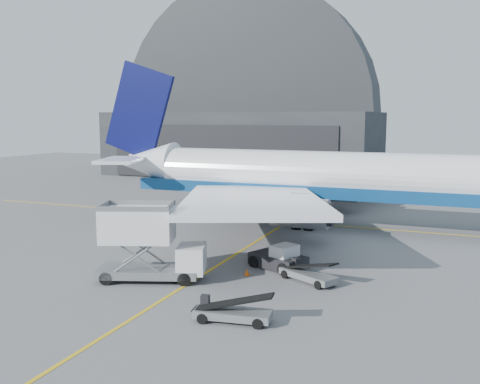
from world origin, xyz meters
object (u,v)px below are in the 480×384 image
at_px(belt_loader_a, 232,312).
at_px(belt_loader_b, 308,274).
at_px(catering_truck, 147,244).
at_px(pushback_tug, 279,259).
at_px(airliner, 311,177).

distance_m(belt_loader_a, belt_loader_b, 8.86).
bearing_deg(belt_loader_b, catering_truck, -131.33).
distance_m(pushback_tug, belt_loader_b, 3.60).
height_order(airliner, catering_truck, airliner).
bearing_deg(catering_truck, belt_loader_a, -49.75).
relative_size(airliner, pushback_tug, 10.78).
bearing_deg(catering_truck, pushback_tug, 19.12).
bearing_deg(belt_loader_b, belt_loader_a, -74.83).
distance_m(catering_truck, pushback_tug, 9.89).
bearing_deg(airliner, pushback_tug, -83.14).
xyz_separation_m(pushback_tug, belt_loader_b, (2.78, -2.28, -0.18)).
height_order(airliner, belt_loader_a, airliner).
distance_m(catering_truck, belt_loader_b, 11.22).
xyz_separation_m(airliner, belt_loader_b, (4.83, -19.34, -4.44)).
height_order(belt_loader_a, belt_loader_b, belt_loader_b).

